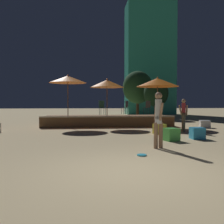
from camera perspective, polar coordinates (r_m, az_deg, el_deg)
The scene contains 18 objects.
ground_plane at distance 5.34m, azimuth 5.94°, elevation -13.45°, with size 120.00×120.00×0.00m, color #D1B784.
wooden_deck at distance 16.03m, azimuth -1.24°, elevation -1.96°, with size 7.91×3.10×0.67m.
patio_umbrella_0 at distance 14.90m, azimuth -1.15°, elevation 6.50°, with size 2.00×2.00×2.88m.
patio_umbrella_1 at distance 15.34m, azimuth 10.37°, elevation 6.67°, with size 2.53×2.53×3.01m.
patio_umbrella_2 at distance 14.90m, azimuth -10.08°, elevation 7.35°, with size 2.16×2.16×3.10m.
cube_seat_0 at distance 15.37m, azimuth 20.42°, elevation -2.59°, with size 0.65×0.65×0.42m.
cube_seat_1 at distance 9.74m, azimuth 13.34°, elevation -5.01°, with size 0.62×0.62×0.47m.
cube_seat_2 at distance 10.49m, azimuth 18.90°, elevation -4.61°, with size 0.51×0.51×0.45m.
cube_seat_4 at distance 11.65m, azimuth 10.79°, elevation -3.84°, with size 0.54×0.54×0.47m.
person_1 at distance 12.93m, azimuth 16.04°, elevation -0.50°, with size 0.47×0.29×1.63m.
person_2 at distance 7.97m, azimuth 10.56°, elevation -1.26°, with size 0.30×0.54×1.77m.
bistro_chair_0 at distance 16.75m, azimuth 3.17°, elevation 1.36°, with size 0.48×0.47×0.90m.
bistro_chair_1 at distance 15.93m, azimuth -2.32°, elevation 1.32°, with size 0.42×0.43×0.90m.
bistro_chair_2 at distance 16.78m, azimuth 8.10°, elevation 1.34°, with size 0.44×0.44×0.90m.
frisbee_disc at distance 6.91m, azimuth 6.84°, elevation -9.73°, with size 0.26×0.26×0.03m.
background_tree_0 at distance 22.61m, azimuth 10.02°, elevation 4.21°, with size 2.19×2.19×3.50m.
background_tree_1 at distance 25.25m, azimuth 5.87°, elevation 5.61°, with size 2.98×2.98×4.63m.
distant_building at distance 32.45m, azimuth 8.60°, elevation 11.72°, with size 5.95×3.26×13.74m.
Camera 1 is at (-1.03, -5.05, 1.43)m, focal length 40.00 mm.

